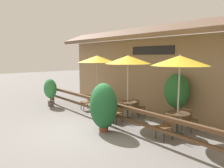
# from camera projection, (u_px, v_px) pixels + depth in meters

# --- Properties ---
(ground_plane) EXTENTS (60.00, 60.00, 0.00)m
(ground_plane) POSITION_uv_depth(u_px,v_px,m) (85.00, 130.00, 8.16)
(ground_plane) COLOR slate
(building_facade) EXTENTS (14.28, 1.49, 4.23)m
(building_facade) POSITION_uv_depth(u_px,v_px,m) (157.00, 68.00, 10.47)
(building_facade) COLOR #997A56
(building_facade) RESTS_ON ground
(patio_railing) EXTENTS (10.40, 0.14, 0.95)m
(patio_railing) POSITION_uv_depth(u_px,v_px,m) (107.00, 107.00, 8.73)
(patio_railing) COLOR brown
(patio_railing) RESTS_ON ground
(patio_umbrella_near) EXTENTS (1.95, 1.95, 2.79)m
(patio_umbrella_near) POSITION_uv_depth(u_px,v_px,m) (97.00, 59.00, 11.14)
(patio_umbrella_near) COLOR #B7B2A8
(patio_umbrella_near) RESTS_ON ground
(dining_table_near) EXTENTS (0.81, 0.81, 0.77)m
(dining_table_near) POSITION_uv_depth(u_px,v_px,m) (97.00, 97.00, 11.39)
(dining_table_near) COLOR #4C3826
(dining_table_near) RESTS_ON ground
(chair_near_streetside) EXTENTS (0.49, 0.49, 0.84)m
(chair_near_streetside) POSITION_uv_depth(u_px,v_px,m) (87.00, 101.00, 11.06)
(chair_near_streetside) COLOR brown
(chair_near_streetside) RESTS_ON ground
(chair_near_wallside) EXTENTS (0.49, 0.49, 0.84)m
(chair_near_wallside) POSITION_uv_depth(u_px,v_px,m) (107.00, 98.00, 11.77)
(chair_near_wallside) COLOR brown
(chair_near_wallside) RESTS_ON ground
(patio_umbrella_middle) EXTENTS (1.95, 1.95, 2.79)m
(patio_umbrella_middle) POSITION_uv_depth(u_px,v_px,m) (128.00, 60.00, 9.21)
(patio_umbrella_middle) COLOR #B7B2A8
(patio_umbrella_middle) RESTS_ON ground
(dining_table_middle) EXTENTS (0.81, 0.81, 0.77)m
(dining_table_middle) POSITION_uv_depth(u_px,v_px,m) (128.00, 105.00, 9.46)
(dining_table_middle) COLOR #4C3826
(dining_table_middle) RESTS_ON ground
(chair_middle_streetside) EXTENTS (0.46, 0.46, 0.84)m
(chair_middle_streetside) POSITION_uv_depth(u_px,v_px,m) (117.00, 111.00, 9.04)
(chair_middle_streetside) COLOR brown
(chair_middle_streetside) RESTS_ON ground
(chair_middle_wallside) EXTENTS (0.43, 0.43, 0.84)m
(chair_middle_wallside) POSITION_uv_depth(u_px,v_px,m) (138.00, 106.00, 9.89)
(chair_middle_wallside) COLOR brown
(chair_middle_wallside) RESTS_ON ground
(patio_umbrella_far) EXTENTS (1.95, 1.95, 2.79)m
(patio_umbrella_far) POSITION_uv_depth(u_px,v_px,m) (180.00, 61.00, 7.33)
(patio_umbrella_far) COLOR #B7B2A8
(patio_umbrella_far) RESTS_ON ground
(dining_table_far) EXTENTS (0.81, 0.81, 0.77)m
(dining_table_far) POSITION_uv_depth(u_px,v_px,m) (178.00, 118.00, 7.58)
(dining_table_far) COLOR #4C3826
(dining_table_far) RESTS_ON ground
(chair_far_streetside) EXTENTS (0.47, 0.47, 0.84)m
(chair_far_streetside) POSITION_uv_depth(u_px,v_px,m) (166.00, 125.00, 7.22)
(chair_far_streetside) COLOR brown
(chair_far_streetside) RESTS_ON ground
(chair_far_wallside) EXTENTS (0.42, 0.42, 0.84)m
(chair_far_wallside) POSITION_uv_depth(u_px,v_px,m) (189.00, 119.00, 7.96)
(chair_far_wallside) COLOR brown
(chair_far_wallside) RESTS_ON ground
(potted_plant_entrance_palm) EXTENTS (1.07, 0.96, 1.78)m
(potted_plant_entrance_palm) POSITION_uv_depth(u_px,v_px,m) (104.00, 106.00, 7.89)
(potted_plant_entrance_palm) COLOR brown
(potted_plant_entrance_palm) RESTS_ON ground
(potted_plant_broad_leaf) EXTENTS (0.75, 0.68, 1.51)m
(potted_plant_broad_leaf) POSITION_uv_depth(u_px,v_px,m) (50.00, 89.00, 11.86)
(potted_plant_broad_leaf) COLOR #564C47
(potted_plant_broad_leaf) RESTS_ON ground
(potted_plant_small_flowering) EXTENTS (1.05, 0.95, 2.02)m
(potted_plant_small_flowering) POSITION_uv_depth(u_px,v_px,m) (177.00, 93.00, 9.08)
(potted_plant_small_flowering) COLOR #B7AD99
(potted_plant_small_flowering) RESTS_ON ground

